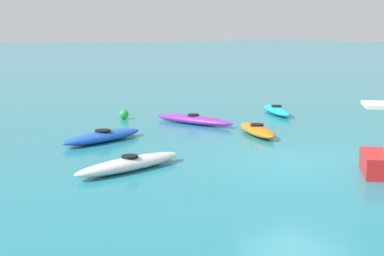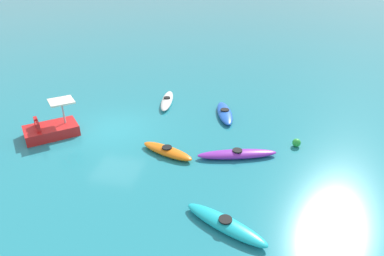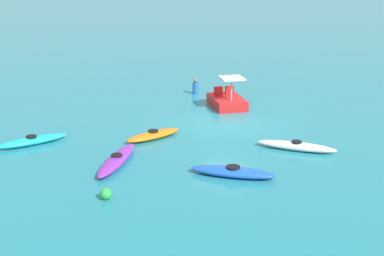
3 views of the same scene
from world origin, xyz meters
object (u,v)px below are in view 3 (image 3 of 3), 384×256
(kayak_orange, at_px, (153,135))
(kayak_white, at_px, (296,146))
(kayak_cyan, at_px, (32,141))
(person_near_shore, at_px, (196,87))
(buoy_green, at_px, (106,194))
(pedal_boat_red, at_px, (227,100))
(kayak_purple, at_px, (117,160))
(kayak_blue, at_px, (233,172))

(kayak_orange, bearing_deg, kayak_white, -73.86)
(kayak_cyan, bearing_deg, person_near_shore, -9.65)
(buoy_green, bearing_deg, kayak_orange, 18.87)
(kayak_orange, distance_m, person_near_shore, 7.77)
(pedal_boat_red, xyz_separation_m, person_near_shore, (1.50, 2.66, 0.05))
(kayak_orange, xyz_separation_m, kayak_white, (1.64, -5.67, -0.00))
(kayak_cyan, xyz_separation_m, kayak_purple, (0.00, -4.29, -0.00))
(kayak_white, relative_size, pedal_boat_red, 1.15)
(kayak_orange, bearing_deg, kayak_cyan, 127.74)
(kayak_purple, bearing_deg, pedal_boat_red, -0.94)
(kayak_purple, distance_m, kayak_white, 7.04)
(person_near_shore, bearing_deg, kayak_orange, -164.15)
(kayak_white, bearing_deg, kayak_cyan, 115.96)
(person_near_shore, bearing_deg, kayak_purple, -166.54)
(kayak_blue, relative_size, kayak_orange, 1.16)
(kayak_blue, distance_m, buoy_green, 4.52)
(kayak_white, bearing_deg, kayak_purple, 131.41)
(kayak_cyan, bearing_deg, kayak_purple, -89.94)
(pedal_boat_red, bearing_deg, kayak_orange, 174.86)
(kayak_purple, distance_m, kayak_orange, 3.04)
(kayak_orange, distance_m, buoy_green, 5.90)
(pedal_boat_red, bearing_deg, buoy_green, -173.23)
(kayak_cyan, bearing_deg, kayak_orange, -52.26)
(kayak_orange, bearing_deg, buoy_green, -161.13)
(kayak_blue, bearing_deg, person_near_shore, 35.50)
(kayak_purple, relative_size, kayak_orange, 1.31)
(kayak_purple, bearing_deg, kayak_cyan, 90.06)
(kayak_orange, relative_size, kayak_white, 0.84)
(kayak_cyan, relative_size, kayak_blue, 0.95)
(kayak_blue, xyz_separation_m, buoy_green, (-3.62, 2.70, 0.03))
(kayak_purple, distance_m, person_near_shore, 10.78)
(kayak_cyan, xyz_separation_m, buoy_green, (-2.56, -5.81, 0.03))
(kayak_white, xyz_separation_m, pedal_boat_red, (4.33, 5.13, 0.17))
(kayak_purple, relative_size, kayak_blue, 1.12)
(kayak_purple, distance_m, kayak_blue, 4.35)
(kayak_cyan, height_order, buoy_green, buoy_green)
(kayak_blue, height_order, person_near_shore, person_near_shore)
(kayak_cyan, bearing_deg, kayak_white, -64.04)
(kayak_orange, height_order, buoy_green, buoy_green)
(kayak_cyan, relative_size, kayak_orange, 1.11)
(kayak_cyan, xyz_separation_m, person_near_shore, (10.49, -1.78, 0.22))
(kayak_blue, bearing_deg, kayak_orange, 66.93)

